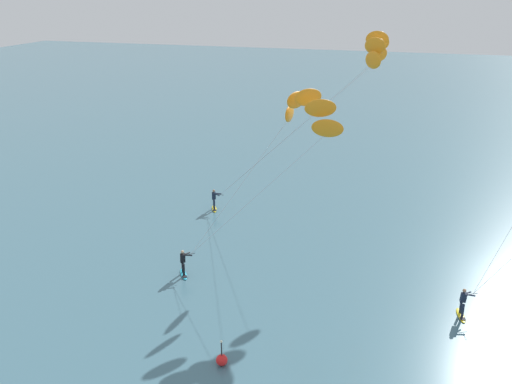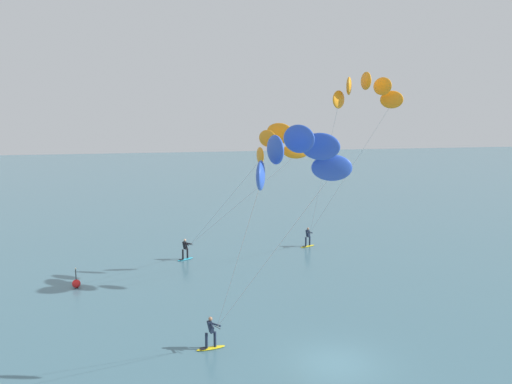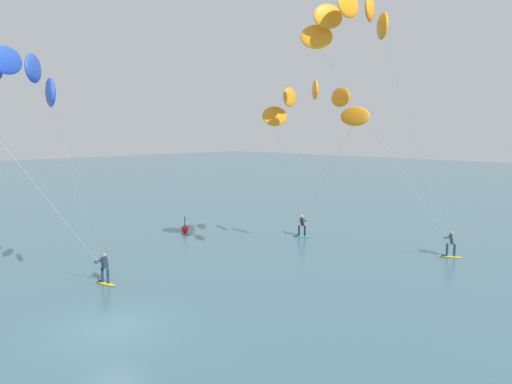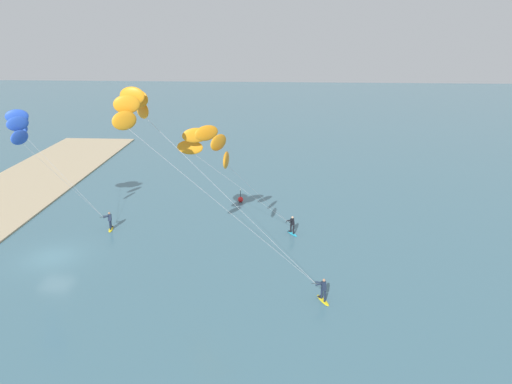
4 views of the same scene
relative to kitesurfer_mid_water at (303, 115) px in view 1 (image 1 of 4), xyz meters
The scene contains 4 objects.
ground_plane 15.99m from the kitesurfer_mid_water, 90.67° to the right, with size 240.00×240.00×0.00m, color #426B7A.
kitesurfer_mid_water is the anchor object (origin of this frame).
kitesurfer_far_out 6.58m from the kitesurfer_mid_water, 34.27° to the right, with size 4.77×13.12×14.09m.
marker_buoy 16.16m from the kitesurfer_mid_water, behind, with size 0.56×0.56×1.38m.
Camera 1 is at (-34.18, 5.96, 17.11)m, focal length 39.65 mm.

